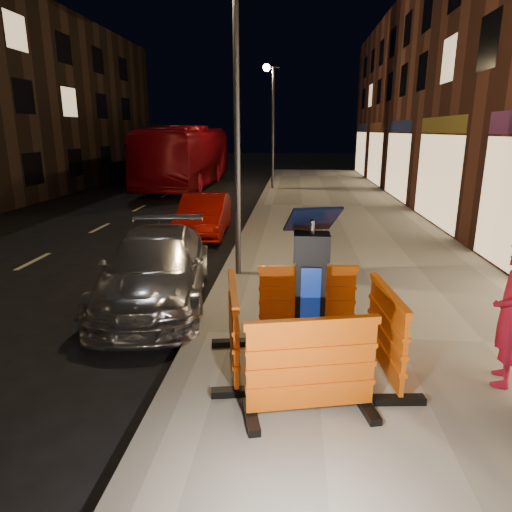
# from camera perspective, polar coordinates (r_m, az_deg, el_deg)

# --- Properties ---
(ground_plane) EXTENTS (120.00, 120.00, 0.00)m
(ground_plane) POSITION_cam_1_polar(r_m,az_deg,el_deg) (7.23, -7.12, -10.43)
(ground_plane) COLOR black
(ground_plane) RESTS_ON ground
(sidewalk) EXTENTS (6.00, 60.00, 0.15)m
(sidewalk) POSITION_cam_1_polar(r_m,az_deg,el_deg) (7.23, 17.25, -10.38)
(sidewalk) COLOR gray
(sidewalk) RESTS_ON ground
(kerb) EXTENTS (0.30, 60.00, 0.15)m
(kerb) POSITION_cam_1_polar(r_m,az_deg,el_deg) (7.20, -7.14, -9.89)
(kerb) COLOR slate
(kerb) RESTS_ON ground
(parking_kiosk) EXTENTS (0.72, 0.72, 2.03)m
(parking_kiosk) POSITION_cam_1_polar(r_m,az_deg,el_deg) (5.66, 6.75, -5.10)
(parking_kiosk) COLOR black
(parking_kiosk) RESTS_ON sidewalk
(barrier_front) EXTENTS (1.55, 0.91, 1.13)m
(barrier_front) POSITION_cam_1_polar(r_m,az_deg,el_deg) (4.98, 6.92, -13.79)
(barrier_front) COLOR #E55B0C
(barrier_front) RESTS_ON sidewalk
(barrier_back) EXTENTS (1.50, 0.72, 1.13)m
(barrier_back) POSITION_cam_1_polar(r_m,az_deg,el_deg) (6.71, 6.38, -5.85)
(barrier_back) COLOR #E55B0C
(barrier_back) RESTS_ON sidewalk
(barrier_kerbside) EXTENTS (0.84, 1.53, 1.13)m
(barrier_kerbside) POSITION_cam_1_polar(r_m,az_deg,el_deg) (5.87, -2.81, -8.96)
(barrier_kerbside) COLOR #E55B0C
(barrier_kerbside) RESTS_ON sidewalk
(barrier_bldgside) EXTENTS (0.74, 1.51, 1.13)m
(barrier_bldgside) POSITION_cam_1_polar(r_m,az_deg,el_deg) (5.94, 15.92, -9.26)
(barrier_bldgside) COLOR #E55B0C
(barrier_bldgside) RESTS_ON sidewalk
(car_silver) EXTENTS (2.49, 4.76, 1.32)m
(car_silver) POSITION_cam_1_polar(r_m,az_deg,el_deg) (8.91, -12.16, -5.55)
(car_silver) COLOR #ACACB0
(car_silver) RESTS_ON ground
(car_red) EXTENTS (1.51, 3.86, 1.25)m
(car_red) POSITION_cam_1_polar(r_m,az_deg,el_deg) (14.29, -6.40, 2.67)
(car_red) COLOR maroon
(car_red) RESTS_ON ground
(bus_doubledecker) EXTENTS (2.86, 12.10, 3.37)m
(bus_doubledecker) POSITION_cam_1_polar(r_m,az_deg,el_deg) (27.04, -8.45, 8.63)
(bus_doubledecker) COLOR maroon
(bus_doubledecker) RESTS_ON ground
(man) EXTENTS (0.64, 0.76, 1.78)m
(man) POSITION_cam_1_polar(r_m,az_deg,el_deg) (6.21, 29.34, -6.37)
(man) COLOR #AE1533
(man) RESTS_ON sidewalk
(street_lamp_mid) EXTENTS (0.12, 0.12, 6.00)m
(street_lamp_mid) POSITION_cam_1_polar(r_m,az_deg,el_deg) (9.43, -2.40, 15.50)
(street_lamp_mid) COLOR #3F3F44
(street_lamp_mid) RESTS_ON sidewalk
(street_lamp_far) EXTENTS (0.12, 0.12, 6.00)m
(street_lamp_far) POSITION_cam_1_polar(r_m,az_deg,el_deg) (24.38, 2.13, 15.48)
(street_lamp_far) COLOR #3F3F44
(street_lamp_far) RESTS_ON sidewalk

